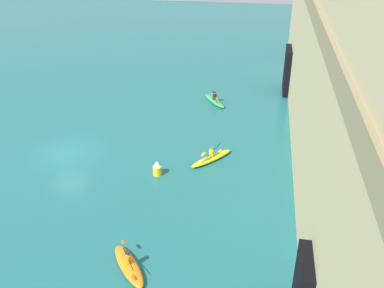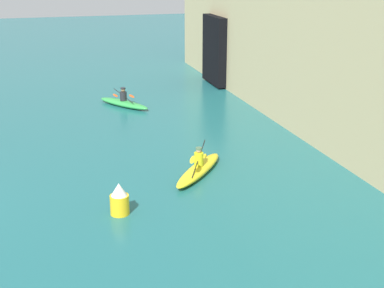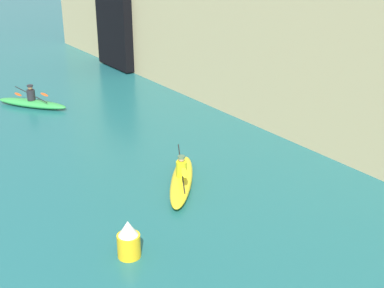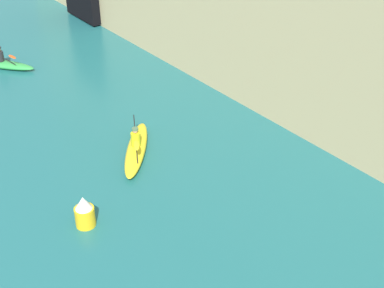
{
  "view_description": "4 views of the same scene",
  "coord_description": "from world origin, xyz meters",
  "px_view_note": "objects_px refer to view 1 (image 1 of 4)",
  "views": [
    {
      "loc": [
        24.33,
        13.27,
        14.99
      ],
      "look_at": [
        1.01,
        9.23,
        2.17
      ],
      "focal_mm": 40.0,
      "sensor_mm": 36.0,
      "label": 1
    },
    {
      "loc": [
        16.37,
        5.07,
        7.37
      ],
      "look_at": [
        -0.85,
        10.04,
        1.18
      ],
      "focal_mm": 50.0,
      "sensor_mm": 36.0,
      "label": 2
    },
    {
      "loc": [
        11.6,
        1.76,
        7.83
      ],
      "look_at": [
        0.28,
        9.9,
        1.91
      ],
      "focal_mm": 50.0,
      "sensor_mm": 36.0,
      "label": 3
    },
    {
      "loc": [
        13.0,
        2.26,
        10.31
      ],
      "look_at": [
        1.09,
        11.3,
        0.95
      ],
      "focal_mm": 50.0,
      "sensor_mm": 36.0,
      "label": 4
    }
  ],
  "objects_px": {
    "kayak_yellow": "(212,158)",
    "kayak_green": "(214,100)",
    "kayak_orange": "(129,265)",
    "marker_buoy": "(157,168)"
  },
  "relations": [
    {
      "from": "kayak_yellow",
      "to": "kayak_orange",
      "type": "xyz_separation_m",
      "value": [
        10.74,
        -2.57,
        -0.0
      ]
    },
    {
      "from": "kayak_orange",
      "to": "marker_buoy",
      "type": "bearing_deg",
      "value": -33.47
    },
    {
      "from": "kayak_orange",
      "to": "kayak_green",
      "type": "bearing_deg",
      "value": -42.08
    },
    {
      "from": "kayak_yellow",
      "to": "kayak_green",
      "type": "distance_m",
      "value": 10.25
    },
    {
      "from": "kayak_yellow",
      "to": "kayak_orange",
      "type": "relative_size",
      "value": 1.07
    },
    {
      "from": "kayak_yellow",
      "to": "kayak_green",
      "type": "relative_size",
      "value": 0.98
    },
    {
      "from": "kayak_orange",
      "to": "marker_buoy",
      "type": "relative_size",
      "value": 2.92
    },
    {
      "from": "kayak_green",
      "to": "kayak_orange",
      "type": "bearing_deg",
      "value": -38.73
    },
    {
      "from": "kayak_yellow",
      "to": "marker_buoy",
      "type": "xyz_separation_m",
      "value": [
        2.37,
        -3.24,
        0.25
      ]
    },
    {
      "from": "kayak_yellow",
      "to": "marker_buoy",
      "type": "relative_size",
      "value": 3.14
    }
  ]
}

